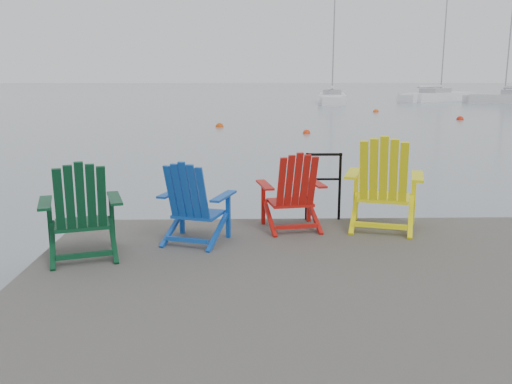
{
  "coord_description": "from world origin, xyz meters",
  "views": [
    {
      "loc": [
        -0.82,
        -4.57,
        2.38
      ],
      "look_at": [
        -0.64,
        2.59,
        0.85
      ],
      "focal_mm": 38.0,
      "sensor_mm": 36.0,
      "label": 1
    }
  ],
  "objects_px": {
    "chair_green": "(81,210)",
    "buoy_c": "(460,120)",
    "buoy_a": "(307,133)",
    "buoy_b": "(220,127)",
    "sailboat_mid": "(437,97)",
    "chair_yellow": "(384,183)",
    "handrail": "(323,180)",
    "chair_blue": "(194,202)",
    "sailboat_far": "(508,99)",
    "chair_red": "(293,191)",
    "buoy_d": "(376,112)",
    "sailboat_near": "(332,99)"
  },
  "relations": [
    {
      "from": "chair_green",
      "to": "buoy_c",
      "type": "distance_m",
      "value": 28.44
    },
    {
      "from": "buoy_a",
      "to": "buoy_b",
      "type": "bearing_deg",
      "value": 140.61
    },
    {
      "from": "chair_green",
      "to": "sailboat_mid",
      "type": "relative_size",
      "value": 0.08
    },
    {
      "from": "chair_yellow",
      "to": "buoy_a",
      "type": "bearing_deg",
      "value": 103.79
    },
    {
      "from": "handrail",
      "to": "buoy_b",
      "type": "height_order",
      "value": "handrail"
    },
    {
      "from": "chair_blue",
      "to": "sailboat_far",
      "type": "height_order",
      "value": "sailboat_far"
    },
    {
      "from": "chair_red",
      "to": "chair_yellow",
      "type": "distance_m",
      "value": 1.13
    },
    {
      "from": "chair_red",
      "to": "buoy_d",
      "type": "bearing_deg",
      "value": 64.78
    },
    {
      "from": "buoy_a",
      "to": "buoy_c",
      "type": "height_order",
      "value": "buoy_c"
    },
    {
      "from": "chair_blue",
      "to": "buoy_c",
      "type": "bearing_deg",
      "value": 81.03
    },
    {
      "from": "buoy_d",
      "to": "chair_red",
      "type": "bearing_deg",
      "value": -105.57
    },
    {
      "from": "chair_yellow",
      "to": "buoy_a",
      "type": "distance_m",
      "value": 16.56
    },
    {
      "from": "buoy_b",
      "to": "buoy_c",
      "type": "xyz_separation_m",
      "value": [
        13.34,
        4.12,
        0.0
      ]
    },
    {
      "from": "chair_red",
      "to": "handrail",
      "type": "bearing_deg",
      "value": 37.07
    },
    {
      "from": "buoy_d",
      "to": "buoy_a",
      "type": "bearing_deg",
      "value": -114.53
    },
    {
      "from": "handrail",
      "to": "buoy_c",
      "type": "relative_size",
      "value": 2.21
    },
    {
      "from": "chair_yellow",
      "to": "buoy_c",
      "type": "distance_m",
      "value": 26.01
    },
    {
      "from": "handrail",
      "to": "chair_green",
      "type": "height_order",
      "value": "chair_green"
    },
    {
      "from": "chair_green",
      "to": "sailboat_near",
      "type": "xyz_separation_m",
      "value": [
        9.9,
        44.59,
        -0.67
      ]
    },
    {
      "from": "chair_red",
      "to": "sailboat_near",
      "type": "height_order",
      "value": "sailboat_near"
    },
    {
      "from": "sailboat_far",
      "to": "buoy_c",
      "type": "xyz_separation_m",
      "value": [
        -11.72,
        -18.47,
        -0.36
      ]
    },
    {
      "from": "handrail",
      "to": "sailboat_near",
      "type": "height_order",
      "value": "sailboat_near"
    },
    {
      "from": "chair_blue",
      "to": "chair_yellow",
      "type": "bearing_deg",
      "value": 31.16
    },
    {
      "from": "chair_green",
      "to": "chair_blue",
      "type": "distance_m",
      "value": 1.23
    },
    {
      "from": "chair_yellow",
      "to": "chair_green",
      "type": "bearing_deg",
      "value": -146.35
    },
    {
      "from": "chair_yellow",
      "to": "sailboat_near",
      "type": "bearing_deg",
      "value": 98.77
    },
    {
      "from": "buoy_b",
      "to": "buoy_d",
      "type": "height_order",
      "value": "buoy_d"
    },
    {
      "from": "chair_red",
      "to": "buoy_b",
      "type": "xyz_separation_m",
      "value": [
        -1.73,
        19.63,
        -0.99
      ]
    },
    {
      "from": "sailboat_far",
      "to": "buoy_a",
      "type": "relative_size",
      "value": 28.05
    },
    {
      "from": "handrail",
      "to": "buoy_c",
      "type": "height_order",
      "value": "handrail"
    },
    {
      "from": "chair_yellow",
      "to": "buoy_b",
      "type": "relative_size",
      "value": 3.03
    },
    {
      "from": "chair_yellow",
      "to": "buoy_a",
      "type": "relative_size",
      "value": 3.54
    },
    {
      "from": "chair_yellow",
      "to": "sailboat_near",
      "type": "xyz_separation_m",
      "value": [
        6.47,
        43.58,
        -0.74
      ]
    },
    {
      "from": "buoy_b",
      "to": "buoy_c",
      "type": "relative_size",
      "value": 0.95
    },
    {
      "from": "sailboat_mid",
      "to": "buoy_c",
      "type": "xyz_separation_m",
      "value": [
        -7.25,
        -24.05,
        -0.35
      ]
    },
    {
      "from": "sailboat_far",
      "to": "chair_red",
      "type": "bearing_deg",
      "value": 177.82
    },
    {
      "from": "sailboat_far",
      "to": "handrail",
      "type": "bearing_deg",
      "value": 178.01
    },
    {
      "from": "buoy_b",
      "to": "chair_green",
      "type": "bearing_deg",
      "value": -91.6
    },
    {
      "from": "sailboat_near",
      "to": "chair_yellow",
      "type": "bearing_deg",
      "value": -89.25
    },
    {
      "from": "handrail",
      "to": "chair_red",
      "type": "distance_m",
      "value": 0.66
    },
    {
      "from": "handrail",
      "to": "buoy_a",
      "type": "bearing_deg",
      "value": 84.07
    },
    {
      "from": "chair_red",
      "to": "sailboat_mid",
      "type": "distance_m",
      "value": 51.4
    },
    {
      "from": "chair_green",
      "to": "sailboat_far",
      "type": "bearing_deg",
      "value": 41.85
    },
    {
      "from": "sailboat_near",
      "to": "sailboat_mid",
      "type": "xyz_separation_m",
      "value": [
        11.27,
        4.24,
        -0.0
      ]
    },
    {
      "from": "chair_red",
      "to": "buoy_b",
      "type": "height_order",
      "value": "chair_red"
    },
    {
      "from": "chair_red",
      "to": "buoy_b",
      "type": "relative_size",
      "value": 2.53
    },
    {
      "from": "chair_yellow",
      "to": "sailboat_near",
      "type": "relative_size",
      "value": 0.1
    },
    {
      "from": "chair_green",
      "to": "sailboat_far",
      "type": "height_order",
      "value": "sailboat_far"
    },
    {
      "from": "handrail",
      "to": "buoy_d",
      "type": "distance_m",
      "value": 31.04
    },
    {
      "from": "sailboat_mid",
      "to": "buoy_a",
      "type": "xyz_separation_m",
      "value": [
        -16.76,
        -31.32,
        -0.35
      ]
    }
  ]
}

